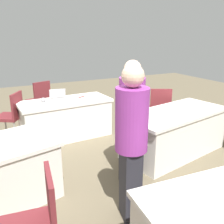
% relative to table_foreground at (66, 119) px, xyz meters
% --- Properties ---
extents(ground_plane, '(14.40, 14.40, 0.00)m').
position_rel_table_foreground_xyz_m(ground_plane, '(-0.46, 1.49, -0.38)').
color(ground_plane, brown).
extents(table_foreground, '(1.79, 0.85, 0.75)m').
position_rel_table_foreground_xyz_m(table_foreground, '(0.00, 0.00, 0.00)').
color(table_foreground, silver).
rests_on(table_foreground, ground).
extents(table_mid_left, '(2.02, 1.19, 0.75)m').
position_rel_table_foreground_xyz_m(table_mid_left, '(-1.46, 1.53, 0.00)').
color(table_mid_left, silver).
rests_on(table_mid_left, ground).
extents(chair_near_front, '(0.56, 0.56, 0.96)m').
position_rel_table_foreground_xyz_m(chair_near_front, '(0.26, -1.20, 0.17)').
color(chair_near_front, '#9E9993').
rests_on(chair_near_front, ground).
extents(chair_tucked_left, '(0.49, 0.49, 0.98)m').
position_rel_table_foreground_xyz_m(chair_tucked_left, '(1.10, 2.87, 0.19)').
color(chair_tucked_left, '#9E9993').
rests_on(chair_tucked_left, ground).
extents(chair_tucked_right, '(0.60, 0.60, 0.96)m').
position_rel_table_foreground_xyz_m(chair_tucked_right, '(-1.80, 0.65, 0.17)').
color(chair_tucked_right, '#9E9993').
rests_on(chair_tucked_right, ground).
extents(chair_aisle, '(0.61, 0.61, 0.95)m').
position_rel_table_foreground_xyz_m(chair_aisle, '(0.97, -0.31, 0.16)').
color(chair_aisle, '#9E9993').
rests_on(chair_aisle, ground).
extents(person_presenter, '(0.41, 0.41, 1.72)m').
position_rel_table_foreground_xyz_m(person_presenter, '(0.04, 2.57, 0.59)').
color(person_presenter, '#26262D').
rests_on(person_presenter, ground).
extents(person_attendee_browsing, '(0.40, 0.40, 1.69)m').
position_rel_table_foreground_xyz_m(person_attendee_browsing, '(-0.35, 1.92, 0.56)').
color(person_attendee_browsing, '#26262D').
rests_on(person_attendee_browsing, ground).
extents(laptop_silver, '(0.35, 0.33, 0.21)m').
position_rel_table_foreground_xyz_m(laptop_silver, '(0.10, -0.08, 0.41)').
color(laptop_silver, silver).
rests_on(laptop_silver, table_foreground).
extents(yarn_ball, '(0.09, 0.09, 0.09)m').
position_rel_table_foreground_xyz_m(yarn_ball, '(0.40, -0.05, 0.42)').
color(yarn_ball, gray).
rests_on(yarn_ball, table_foreground).
extents(scissors_red, '(0.18, 0.11, 0.01)m').
position_rel_table_foreground_xyz_m(scissors_red, '(-0.38, -0.09, 0.38)').
color(scissors_red, red).
rests_on(scissors_red, table_foreground).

